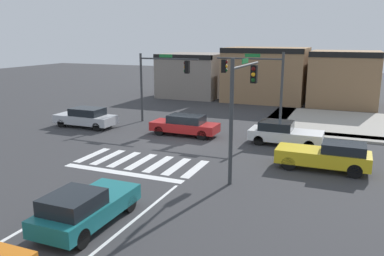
% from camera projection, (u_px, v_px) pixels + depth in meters
% --- Properties ---
extents(ground_plane, '(120.00, 120.00, 0.00)m').
position_uv_depth(ground_plane, '(176.00, 142.00, 25.79)').
color(ground_plane, '#353538').
extents(crosswalk_near, '(6.93, 2.96, 0.01)m').
position_uv_depth(crosswalk_near, '(141.00, 162.00, 21.74)').
color(crosswalk_near, silver).
rests_on(crosswalk_near, ground_plane).
extents(lane_markings, '(6.80, 24.25, 0.01)m').
position_uv_depth(lane_markings, '(51.00, 232.00, 13.93)').
color(lane_markings, white).
rests_on(lane_markings, ground_plane).
extents(bike_detector_marking, '(0.99, 0.99, 0.01)m').
position_uv_depth(bike_detector_marking, '(122.00, 195.00, 17.14)').
color(bike_detector_marking, yellow).
rests_on(bike_detector_marking, ground_plane).
extents(curb_corner_northeast, '(10.00, 10.60, 0.15)m').
position_uv_depth(curb_corner_northeast, '(324.00, 123.00, 31.08)').
color(curb_corner_northeast, '#9E998E').
rests_on(curb_corner_northeast, ground_plane).
extents(storefront_row, '(22.62, 7.04, 5.59)m').
position_uv_depth(storefront_row, '(263.00, 76.00, 41.98)').
color(storefront_row, gray).
rests_on(storefront_row, ground_plane).
extents(traffic_signal_northeast, '(4.85, 0.32, 5.68)m').
position_uv_depth(traffic_signal_northeast, '(256.00, 77.00, 27.88)').
color(traffic_signal_northeast, '#383A3D').
rests_on(traffic_signal_northeast, ground_plane).
extents(traffic_signal_northwest, '(4.97, 0.32, 5.43)m').
position_uv_depth(traffic_signal_northwest, '(162.00, 75.00, 30.63)').
color(traffic_signal_northwest, '#383A3D').
rests_on(traffic_signal_northwest, ground_plane).
extents(traffic_signal_southeast, '(0.32, 4.79, 5.81)m').
position_uv_depth(traffic_signal_southeast, '(242.00, 94.00, 19.12)').
color(traffic_signal_southeast, '#383A3D').
rests_on(traffic_signal_southeast, ground_plane).
extents(car_silver, '(4.70, 1.88, 1.47)m').
position_uv_depth(car_silver, '(86.00, 117.00, 29.91)').
color(car_silver, '#B7BABF').
rests_on(car_silver, ground_plane).
extents(car_red, '(4.70, 1.71, 1.43)m').
position_uv_depth(car_red, '(185.00, 125.00, 27.38)').
color(car_red, red).
rests_on(car_red, ground_plane).
extents(car_white, '(4.52, 1.90, 1.45)m').
position_uv_depth(car_white, '(284.00, 133.00, 25.08)').
color(car_white, white).
rests_on(car_white, ground_plane).
extents(car_yellow, '(4.64, 1.73, 1.51)m').
position_uv_depth(car_yellow, '(327.00, 156.00, 20.22)').
color(car_yellow, gold).
rests_on(car_yellow, ground_plane).
extents(car_teal, '(1.86, 4.39, 1.47)m').
position_uv_depth(car_teal, '(85.00, 207.00, 14.17)').
color(car_teal, '#196B70').
rests_on(car_teal, ground_plane).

